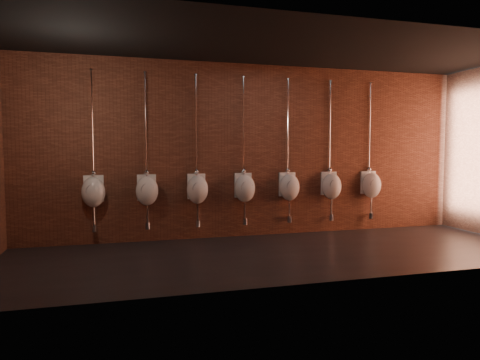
% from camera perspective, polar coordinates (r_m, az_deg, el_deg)
% --- Properties ---
extents(ground, '(8.50, 8.50, 0.00)m').
position_cam_1_polar(ground, '(6.81, 5.85, -9.72)').
color(ground, black).
rests_on(ground, ground).
extents(room_shell, '(8.54, 3.04, 3.22)m').
position_cam_1_polar(room_shell, '(6.63, 5.98, 7.44)').
color(room_shell, black).
rests_on(room_shell, ground).
extents(urinal_0, '(0.40, 0.35, 2.72)m').
position_cam_1_polar(urinal_0, '(7.57, -18.97, -1.42)').
color(urinal_0, white).
rests_on(urinal_0, ground).
extents(urinal_1, '(0.40, 0.35, 2.72)m').
position_cam_1_polar(urinal_1, '(7.56, -12.29, -1.30)').
color(urinal_1, white).
rests_on(urinal_1, ground).
extents(urinal_2, '(0.40, 0.35, 2.72)m').
position_cam_1_polar(urinal_2, '(7.66, -5.71, -1.16)').
color(urinal_2, white).
rests_on(urinal_2, ground).
extents(urinal_3, '(0.40, 0.35, 2.72)m').
position_cam_1_polar(urinal_3, '(7.86, 0.63, -1.01)').
color(urinal_3, white).
rests_on(urinal_3, ground).
extents(urinal_4, '(0.40, 0.35, 2.72)m').
position_cam_1_polar(urinal_4, '(8.15, 6.60, -0.86)').
color(urinal_4, white).
rests_on(urinal_4, ground).
extents(urinal_5, '(0.40, 0.35, 2.72)m').
position_cam_1_polar(urinal_5, '(8.52, 12.09, -0.71)').
color(urinal_5, white).
rests_on(urinal_5, ground).
extents(urinal_6, '(0.40, 0.35, 2.72)m').
position_cam_1_polar(urinal_6, '(8.96, 17.10, -0.57)').
color(urinal_6, white).
rests_on(urinal_6, ground).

